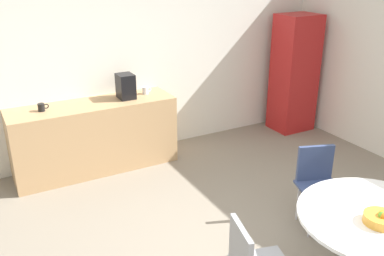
{
  "coord_description": "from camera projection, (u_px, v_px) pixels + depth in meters",
  "views": [
    {
      "loc": [
        -1.96,
        -2.36,
        2.58
      ],
      "look_at": [
        -0.0,
        1.22,
        0.95
      ],
      "focal_mm": 39.63,
      "sensor_mm": 36.0,
      "label": 1
    }
  ],
  "objects": [
    {
      "name": "mug_white",
      "position": [
        42.0,
        107.0,
        5.01
      ],
      "size": [
        0.13,
        0.08,
        0.09
      ],
      "color": "black",
      "rests_on": "counter_block"
    },
    {
      "name": "chair_navy",
      "position": [
        318.0,
        177.0,
        4.29
      ],
      "size": [
        0.54,
        0.54,
        0.83
      ],
      "color": "silver",
      "rests_on": "ground_plane"
    },
    {
      "name": "coffee_maker",
      "position": [
        126.0,
        86.0,
        5.44
      ],
      "size": [
        0.2,
        0.24,
        0.32
      ],
      "primitive_type": "cube",
      "color": "black",
      "rests_on": "counter_block"
    },
    {
      "name": "fruit_bowl",
      "position": [
        381.0,
        218.0,
        3.16
      ],
      "size": [
        0.26,
        0.26,
        0.11
      ],
      "color": "gold",
      "rests_on": "round_table"
    },
    {
      "name": "mug_green",
      "position": [
        146.0,
        90.0,
        5.66
      ],
      "size": [
        0.13,
        0.08,
        0.09
      ],
      "color": "white",
      "rests_on": "counter_block"
    },
    {
      "name": "round_table",
      "position": [
        377.0,
        229.0,
        3.31
      ],
      "size": [
        1.24,
        1.24,
        0.74
      ],
      "color": "silver",
      "rests_on": "ground_plane"
    },
    {
      "name": "locker_cabinet",
      "position": [
        294.0,
        74.0,
        6.63
      ],
      "size": [
        0.6,
        0.5,
        1.82
      ],
      "primitive_type": "cube",
      "color": "#B21E1E",
      "rests_on": "ground_plane"
    },
    {
      "name": "wall_back",
      "position": [
        129.0,
        61.0,
        5.72
      ],
      "size": [
        6.0,
        0.1,
        2.6
      ],
      "primitive_type": "cube",
      "color": "white",
      "rests_on": "ground_plane"
    },
    {
      "name": "counter_block",
      "position": [
        95.0,
        137.0,
        5.46
      ],
      "size": [
        2.07,
        0.6,
        0.9
      ],
      "primitive_type": "cube",
      "color": "tan",
      "rests_on": "ground_plane"
    }
  ]
}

